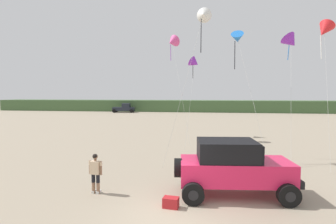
{
  "coord_description": "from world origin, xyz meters",
  "views": [
    {
      "loc": [
        1.11,
        -8.32,
        4.16
      ],
      "look_at": [
        -0.52,
        3.12,
        3.33
      ],
      "focal_mm": 28.07,
      "sensor_mm": 36.0,
      "label": 1
    }
  ],
  "objects_px": {
    "kite_pink_ribbon": "(291,42)",
    "kite_yellow_diamond": "(172,42)",
    "distant_pickup": "(124,108)",
    "kite_white_parafoil": "(324,30)",
    "cooler_box": "(171,202)",
    "kite_black_sled": "(195,63)",
    "kite_red_delta": "(237,38)",
    "person_watching": "(96,171)",
    "kite_purple_stunt": "(204,15)",
    "jeep": "(233,166)"
  },
  "relations": [
    {
      "from": "kite_black_sled",
      "to": "jeep",
      "type": "bearing_deg",
      "value": -80.5
    },
    {
      "from": "kite_white_parafoil",
      "to": "jeep",
      "type": "bearing_deg",
      "value": -131.48
    },
    {
      "from": "distant_pickup",
      "to": "kite_white_parafoil",
      "type": "distance_m",
      "value": 45.23
    },
    {
      "from": "kite_black_sled",
      "to": "kite_purple_stunt",
      "type": "distance_m",
      "value": 7.03
    },
    {
      "from": "cooler_box",
      "to": "kite_red_delta",
      "type": "relative_size",
      "value": 0.07
    },
    {
      "from": "distant_pickup",
      "to": "kite_pink_ribbon",
      "type": "relative_size",
      "value": 0.56
    },
    {
      "from": "person_watching",
      "to": "cooler_box",
      "type": "relative_size",
      "value": 2.98
    },
    {
      "from": "person_watching",
      "to": "cooler_box",
      "type": "height_order",
      "value": "person_watching"
    },
    {
      "from": "kite_black_sled",
      "to": "kite_purple_stunt",
      "type": "relative_size",
      "value": 0.78
    },
    {
      "from": "cooler_box",
      "to": "kite_yellow_diamond",
      "type": "bearing_deg",
      "value": 104.56
    },
    {
      "from": "person_watching",
      "to": "kite_white_parafoil",
      "type": "height_order",
      "value": "kite_white_parafoil"
    },
    {
      "from": "cooler_box",
      "to": "distant_pickup",
      "type": "height_order",
      "value": "distant_pickup"
    },
    {
      "from": "jeep",
      "to": "kite_yellow_diamond",
      "type": "bearing_deg",
      "value": 106.22
    },
    {
      "from": "jeep",
      "to": "kite_red_delta",
      "type": "xyz_separation_m",
      "value": [
        0.9,
        7.32,
        6.57
      ]
    },
    {
      "from": "kite_white_parafoil",
      "to": "distant_pickup",
      "type": "bearing_deg",
      "value": 123.36
    },
    {
      "from": "person_watching",
      "to": "kite_black_sled",
      "type": "xyz_separation_m",
      "value": [
        3.51,
        13.29,
        5.88
      ]
    },
    {
      "from": "kite_purple_stunt",
      "to": "kite_white_parafoil",
      "type": "bearing_deg",
      "value": 5.72
    },
    {
      "from": "cooler_box",
      "to": "distant_pickup",
      "type": "relative_size",
      "value": 0.12
    },
    {
      "from": "distant_pickup",
      "to": "kite_purple_stunt",
      "type": "distance_m",
      "value": 42.54
    },
    {
      "from": "jeep",
      "to": "distant_pickup",
      "type": "bearing_deg",
      "value": 112.82
    },
    {
      "from": "distant_pickup",
      "to": "kite_black_sled",
      "type": "xyz_separation_m",
      "value": [
        16.44,
        -31.41,
        5.88
      ]
    },
    {
      "from": "person_watching",
      "to": "cooler_box",
      "type": "xyz_separation_m",
      "value": [
        3.28,
        -0.93,
        -0.75
      ]
    },
    {
      "from": "kite_pink_ribbon",
      "to": "kite_yellow_diamond",
      "type": "height_order",
      "value": "kite_yellow_diamond"
    },
    {
      "from": "kite_yellow_diamond",
      "to": "kite_red_delta",
      "type": "distance_m",
      "value": 9.7
    },
    {
      "from": "cooler_box",
      "to": "person_watching",
      "type": "bearing_deg",
      "value": 171.63
    },
    {
      "from": "kite_pink_ribbon",
      "to": "kite_yellow_diamond",
      "type": "distance_m",
      "value": 11.18
    },
    {
      "from": "jeep",
      "to": "kite_white_parafoil",
      "type": "relative_size",
      "value": 0.58
    },
    {
      "from": "jeep",
      "to": "kite_red_delta",
      "type": "relative_size",
      "value": 0.59
    },
    {
      "from": "kite_black_sled",
      "to": "kite_red_delta",
      "type": "relative_size",
      "value": 0.9
    },
    {
      "from": "kite_pink_ribbon",
      "to": "kite_purple_stunt",
      "type": "distance_m",
      "value": 6.97
    },
    {
      "from": "jeep",
      "to": "cooler_box",
      "type": "height_order",
      "value": "jeep"
    },
    {
      "from": "cooler_box",
      "to": "kite_yellow_diamond",
      "type": "distance_m",
      "value": 19.19
    },
    {
      "from": "distant_pickup",
      "to": "cooler_box",
      "type": "bearing_deg",
      "value": -70.45
    },
    {
      "from": "kite_pink_ribbon",
      "to": "kite_purple_stunt",
      "type": "xyz_separation_m",
      "value": [
        -6.12,
        -3.11,
        1.2
      ]
    },
    {
      "from": "kite_white_parafoil",
      "to": "kite_black_sled",
      "type": "bearing_deg",
      "value": 144.04
    },
    {
      "from": "kite_pink_ribbon",
      "to": "kite_black_sled",
      "type": "bearing_deg",
      "value": 153.08
    },
    {
      "from": "kite_white_parafoil",
      "to": "kite_pink_ribbon",
      "type": "bearing_deg",
      "value": 116.75
    },
    {
      "from": "kite_pink_ribbon",
      "to": "cooler_box",
      "type": "bearing_deg",
      "value": -123.81
    },
    {
      "from": "kite_white_parafoil",
      "to": "person_watching",
      "type": "bearing_deg",
      "value": -147.59
    },
    {
      "from": "person_watching",
      "to": "kite_yellow_diamond",
      "type": "height_order",
      "value": "kite_yellow_diamond"
    },
    {
      "from": "person_watching",
      "to": "kite_red_delta",
      "type": "xyz_separation_m",
      "value": [
        6.53,
        7.92,
        6.84
      ]
    },
    {
      "from": "person_watching",
      "to": "kite_purple_stunt",
      "type": "bearing_deg",
      "value": 57.03
    },
    {
      "from": "jeep",
      "to": "person_watching",
      "type": "xyz_separation_m",
      "value": [
        -5.64,
        -0.6,
        -0.26
      ]
    },
    {
      "from": "jeep",
      "to": "kite_yellow_diamond",
      "type": "height_order",
      "value": "kite_yellow_diamond"
    },
    {
      "from": "distant_pickup",
      "to": "kite_yellow_diamond",
      "type": "distance_m",
      "value": 33.13
    },
    {
      "from": "kite_yellow_diamond",
      "to": "kite_white_parafoil",
      "type": "height_order",
      "value": "kite_yellow_diamond"
    },
    {
      "from": "person_watching",
      "to": "kite_pink_ribbon",
      "type": "distance_m",
      "value": 15.86
    },
    {
      "from": "kite_red_delta",
      "to": "kite_white_parafoil",
      "type": "distance_m",
      "value": 5.14
    },
    {
      "from": "person_watching",
      "to": "kite_black_sled",
      "type": "bearing_deg",
      "value": 75.19
    },
    {
      "from": "cooler_box",
      "to": "kite_white_parafoil",
      "type": "xyz_separation_m",
      "value": [
        8.36,
        8.32,
        7.81
      ]
    }
  ]
}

